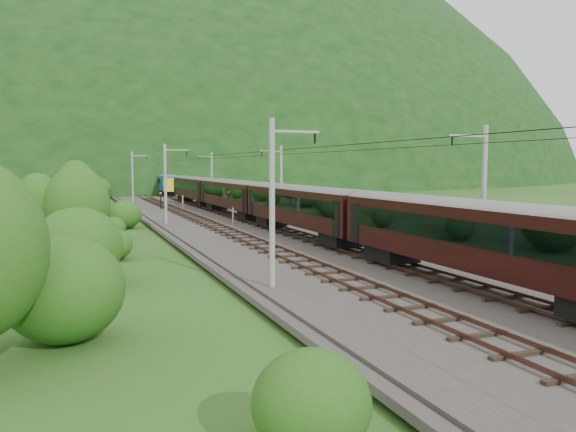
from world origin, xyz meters
name	(u,v)px	position (x,y,z in m)	size (l,w,h in m)	color
ground	(385,283)	(0.00, 0.00, 0.00)	(600.00, 600.00, 0.00)	#2C4E18
railbed	(309,253)	(0.00, 10.00, 0.15)	(14.00, 220.00, 0.30)	#38332D
track_left	(276,252)	(-2.40, 10.00, 0.37)	(2.40, 220.00, 0.27)	brown
track_right	(340,248)	(2.40, 10.00, 0.37)	(2.40, 220.00, 0.27)	brown
catenary_left	(166,182)	(-6.12, 32.00, 4.50)	(2.54, 192.28, 8.00)	gray
catenary_right	(280,181)	(6.12, 32.00, 4.50)	(2.54, 192.28, 8.00)	gray
overhead_wires	(309,151)	(0.00, 10.00, 7.10)	(4.83, 198.00, 0.03)	black
mountain_main	(104,179)	(0.00, 260.00, 0.00)	(504.00, 360.00, 244.00)	black
train	(261,194)	(2.40, 27.58, 3.34)	(2.80, 132.61, 4.85)	black
hazard_post_near	(183,201)	(-0.40, 54.07, 1.14)	(0.18, 0.18, 1.69)	red
hazard_post_far	(233,216)	(0.03, 29.28, 1.12)	(0.17, 0.17, 1.64)	red
signal	(161,199)	(-3.74, 52.01, 1.64)	(0.25, 0.25, 2.28)	black
vegetation_left	(83,215)	(-14.29, 17.80, 2.58)	(12.17, 150.51, 6.93)	#2B5416
vegetation_right	(514,237)	(12.20, 4.04, 1.41)	(6.40, 99.06, 3.09)	#2B5416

